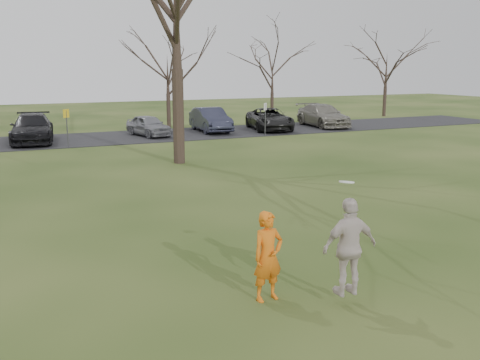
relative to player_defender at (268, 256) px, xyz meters
name	(u,v)px	position (x,y,z in m)	size (l,w,h in m)	color
ground	(327,296)	(1.11, -0.34, -0.85)	(120.00, 120.00, 0.00)	#1E380F
parking_strip	(96,139)	(1.11, 24.66, -0.83)	(62.00, 6.50, 0.04)	black
player_defender	(268,256)	(0.00, 0.00, 0.00)	(0.62, 0.41, 1.71)	orange
car_3	(32,128)	(-2.48, 24.49, -0.01)	(2.24, 5.52, 1.60)	black
car_4	(149,125)	(4.35, 24.51, -0.16)	(1.54, 3.84, 1.31)	gray
car_5	(210,120)	(8.73, 25.04, -0.02)	(1.68, 4.82, 1.59)	#27293B
car_6	(270,119)	(12.79, 24.27, -0.08)	(2.44, 5.30, 1.47)	black
car_7	(323,115)	(17.34, 24.59, -0.02)	(2.22, 5.46, 1.58)	slate
catching_play	(350,247)	(1.21, -0.84, 0.28)	(1.09, 0.52, 2.14)	beige
sign_yellow	(67,121)	(-0.89, 21.66, 0.60)	(0.35, 0.35, 2.08)	#47474C
sign_white	(265,113)	(11.11, 21.66, 0.60)	(0.35, 0.35, 2.08)	#47474C
big_tree	(176,2)	(3.11, 14.66, 6.15)	(9.00, 9.00, 14.00)	#352821
small_tree_row	(143,73)	(5.49, 29.72, 3.04)	(55.00, 5.90, 8.50)	#352821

